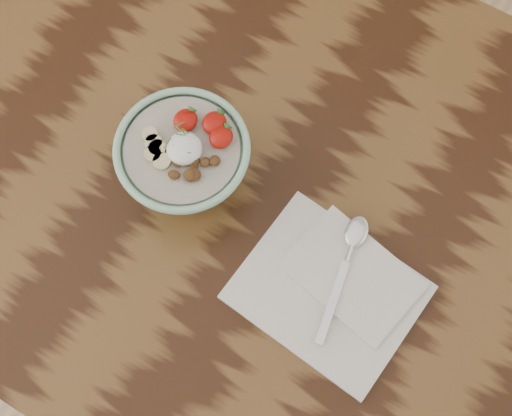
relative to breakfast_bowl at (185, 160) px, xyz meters
The scene contains 4 objects.
table 17.80cm from the breakfast_bowl, 142.83° to the left, with size 160.00×90.00×75.00cm.
breakfast_bowl is the anchor object (origin of this frame).
napkin 27.45cm from the breakfast_bowl, ahead, with size 25.76×22.13×1.48cm.
spoon 26.41cm from the breakfast_bowl, ahead, with size 5.68×19.36×1.01cm.
Camera 1 is at (35.32, -33.53, 173.10)cm, focal length 50.00 mm.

